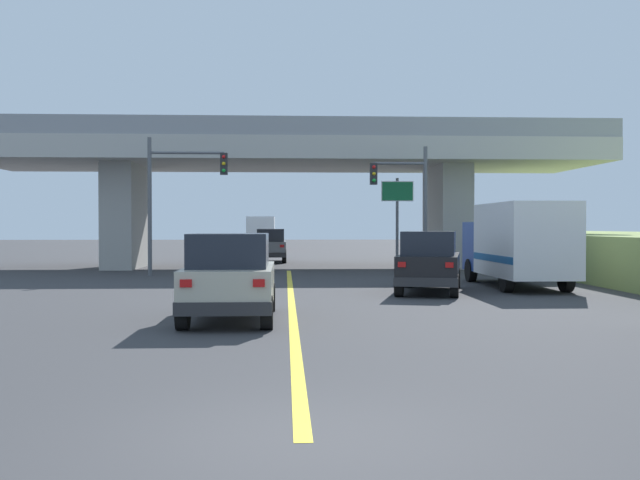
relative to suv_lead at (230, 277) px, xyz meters
name	(u,v)px	position (x,y,z in m)	size (l,w,h in m)	color
ground	(289,267)	(1.45, 22.02, -1.01)	(160.00, 160.00, 0.00)	#353538
overpass_bridge	(288,169)	(1.45, 22.02, 4.25)	(32.20, 9.03, 7.40)	#B7B5AD
lane_divider_stripe	(291,300)	(1.45, 4.60, -1.01)	(0.20, 28.51, 0.01)	yellow
suv_lead	(230,277)	(0.00, 0.00, 0.00)	(2.02, 4.47, 2.02)	#B7B29E
suv_crossing	(429,262)	(6.02, 6.84, 0.00)	(2.99, 4.95, 2.02)	black
box_truck	(518,243)	(9.58, 8.69, 0.57)	(2.33, 6.85, 2.99)	navy
sedan_oncoming	(271,245)	(0.40, 27.70, 0.00)	(1.89, 4.45, 2.02)	slate
traffic_signal_nearside	(407,195)	(6.77, 15.61, 2.59)	(2.59, 0.36, 5.77)	#56595E
traffic_signal_farside	(175,187)	(-3.56, 15.43, 2.88)	(3.50, 0.36, 6.09)	#56595E
highway_sign	(397,203)	(6.78, 18.63, 2.33)	(1.59, 0.17, 4.55)	#56595E
semi_truck_distant	(261,233)	(-0.79, 46.70, 0.58)	(2.33, 7.26, 3.00)	red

